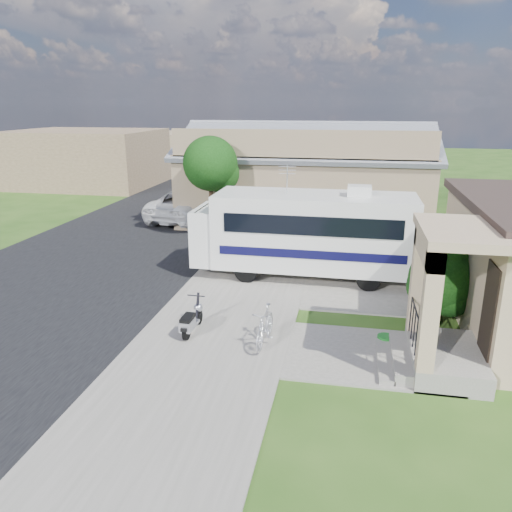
% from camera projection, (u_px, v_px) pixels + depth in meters
% --- Properties ---
extents(ground, '(120.00, 120.00, 0.00)m').
position_uv_depth(ground, '(257.00, 329.00, 13.68)').
color(ground, '#234713').
extents(street_slab, '(9.00, 80.00, 0.02)m').
position_uv_depth(street_slab, '(145.00, 229.00, 24.42)').
color(street_slab, black).
rests_on(street_slab, ground).
extents(sidewalk_slab, '(4.00, 80.00, 0.06)m').
position_uv_depth(sidewalk_slab, '(276.00, 235.00, 23.24)').
color(sidewalk_slab, slate).
rests_on(sidewalk_slab, ground).
extents(driveway_slab, '(7.00, 6.00, 0.05)m').
position_uv_depth(driveway_slab, '(322.00, 277.00, 17.63)').
color(driveway_slab, slate).
rests_on(driveway_slab, ground).
extents(walk_slab, '(4.00, 3.00, 0.05)m').
position_uv_depth(walk_slab, '(369.00, 355.00, 12.19)').
color(walk_slab, slate).
rests_on(walk_slab, ground).
extents(warehouse, '(12.50, 8.40, 5.04)m').
position_uv_depth(warehouse, '(307.00, 181.00, 26.20)').
color(warehouse, '#867054').
rests_on(warehouse, ground).
extents(distant_bldg_far, '(10.00, 8.00, 4.00)m').
position_uv_depth(distant_bldg_far, '(87.00, 158.00, 36.82)').
color(distant_bldg_far, brown).
rests_on(distant_bldg_far, ground).
extents(distant_bldg_near, '(8.00, 7.00, 3.20)m').
position_uv_depth(distant_bldg_near, '(170.00, 149.00, 47.83)').
color(distant_bldg_near, '#867054').
rests_on(distant_bldg_near, ground).
extents(street_tree_a, '(2.44, 2.40, 4.58)m').
position_uv_depth(street_tree_a, '(213.00, 166.00, 21.89)').
color(street_tree_a, black).
rests_on(street_tree_a, ground).
extents(street_tree_b, '(2.44, 2.40, 4.73)m').
position_uv_depth(street_tree_b, '(256.00, 145.00, 31.22)').
color(street_tree_b, black).
rests_on(street_tree_b, ground).
extents(street_tree_c, '(2.44, 2.40, 4.42)m').
position_uv_depth(street_tree_c, '(278.00, 139.00, 39.75)').
color(street_tree_c, black).
rests_on(street_tree_c, ground).
extents(motorhome, '(7.58, 2.51, 3.88)m').
position_uv_depth(motorhome, '(306.00, 231.00, 17.29)').
color(motorhome, silver).
rests_on(motorhome, ground).
extents(shrub, '(2.08, 1.99, 2.56)m').
position_uv_depth(shrub, '(445.00, 276.00, 13.87)').
color(shrub, black).
rests_on(shrub, ground).
extents(scooter, '(0.49, 1.40, 0.92)m').
position_uv_depth(scooter, '(191.00, 321.00, 13.18)').
color(scooter, black).
rests_on(scooter, ground).
extents(bicycle, '(0.59, 1.67, 0.99)m').
position_uv_depth(bicycle, '(265.00, 328.00, 12.58)').
color(bicycle, '#B9B8C1').
rests_on(bicycle, ground).
extents(pickup_truck, '(3.71, 6.30, 1.65)m').
position_uv_depth(pickup_truck, '(192.00, 204.00, 26.24)').
color(pickup_truck, silver).
rests_on(pickup_truck, ground).
extents(van, '(2.76, 6.37, 1.83)m').
position_uv_depth(van, '(219.00, 181.00, 33.26)').
color(van, silver).
rests_on(van, ground).
extents(garden_hose, '(0.41, 0.41, 0.19)m').
position_uv_depth(garden_hose, '(385.00, 340.00, 12.82)').
color(garden_hose, '#14661C').
rests_on(garden_hose, ground).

